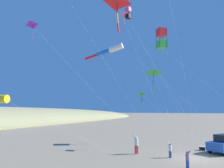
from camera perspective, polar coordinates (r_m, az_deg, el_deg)
The scene contains 13 objects.
ground_plane at distance 22.16m, azimuth 21.24°, elevation -17.79°, with size 600.00×600.00×0.00m, color gray.
cooler_box at distance 26.39m, azimuth 22.71°, elevation -15.42°, with size 0.62×0.42×0.42m.
person_adult_flyer at distance 22.63m, azimuth 6.43°, elevation -15.31°, with size 0.66×0.68×1.90m.
person_child_green_jacket at distance 21.49m, azimuth 15.10°, elevation -16.30°, with size 0.46×0.37×1.40m.
person_bystander_far at distance 18.14m, azimuth 19.34°, elevation -18.03°, with size 0.46×0.38×1.36m.
kite_delta_long_streamer_right at distance 33.84m, azimuth 3.47°, elevation 17.56°, with size 11.43×5.21×18.81m.
kite_delta_purple_drifting at distance 31.16m, azimuth 10.97°, elevation 2.86°, with size 5.35×6.96×10.07m.
kite_delta_red_high_left at distance 20.90m, azimuth -20.07°, elevation 14.17°, with size 9.39×7.38×12.10m.
kite_windsock_checkered_midright at distance 29.33m, azimuth -0.75°, elevation 8.87°, with size 18.92×1.57×13.17m.
kite_delta_long_streamer_left at distance 19.07m, azimuth 1.40°, elevation 20.53°, with size 3.70×10.49×13.64m.
kite_box_black_fish_shape at distance 28.77m, azimuth 4.38°, elevation 18.15°, with size 8.43×1.74×17.28m.
kite_box_blue_topmost at distance 19.52m, azimuth 12.96°, elevation 11.64°, with size 10.09×4.38×11.40m.
kite_delta_magenta_far_left at distance 25.64m, azimuth 7.93°, elevation -2.68°, with size 8.03×4.72×6.51m.
Camera 1 is at (-1.89, 21.65, 4.36)m, focal length 34.57 mm.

